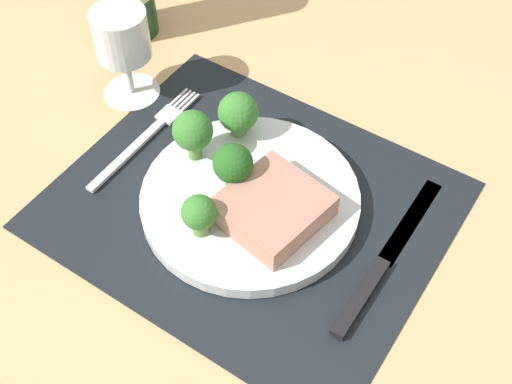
% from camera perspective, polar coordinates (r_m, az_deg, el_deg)
% --- Properties ---
extents(ground_plane, '(1.40, 1.10, 0.03)m').
position_cam_1_polar(ground_plane, '(0.74, -0.49, -1.86)').
color(ground_plane, tan).
extents(placemat, '(0.41, 0.34, 0.00)m').
position_cam_1_polar(placemat, '(0.73, -0.50, -1.08)').
color(placemat, black).
rests_on(placemat, ground_plane).
extents(plate, '(0.24, 0.24, 0.02)m').
position_cam_1_polar(plate, '(0.72, -0.50, -0.62)').
color(plate, silver).
rests_on(plate, placemat).
extents(steak, '(0.11, 0.12, 0.03)m').
position_cam_1_polar(steak, '(0.69, 1.43, -1.39)').
color(steak, tan).
rests_on(steak, plate).
extents(broccoli_front_edge, '(0.04, 0.04, 0.06)m').
position_cam_1_polar(broccoli_front_edge, '(0.70, -1.96, 2.38)').
color(broccoli_front_edge, '#5B8942').
rests_on(broccoli_front_edge, plate).
extents(broccoli_center, '(0.04, 0.04, 0.05)m').
position_cam_1_polar(broccoli_center, '(0.67, -4.89, -1.86)').
color(broccoli_center, '#5B8942').
rests_on(broccoli_center, plate).
extents(broccoli_near_fork, '(0.05, 0.05, 0.06)m').
position_cam_1_polar(broccoli_near_fork, '(0.73, -5.45, 5.19)').
color(broccoli_near_fork, '#5B8942').
rests_on(broccoli_near_fork, plate).
extents(broccoli_back_left, '(0.05, 0.05, 0.06)m').
position_cam_1_polar(broccoli_back_left, '(0.76, -1.54, 6.80)').
color(broccoli_back_left, '#6B994C').
rests_on(broccoli_back_left, plate).
extents(fork, '(0.02, 0.19, 0.01)m').
position_cam_1_polar(fork, '(0.80, -9.41, 4.72)').
color(fork, silver).
rests_on(fork, placemat).
extents(knife, '(0.02, 0.23, 0.01)m').
position_cam_1_polar(knife, '(0.69, 10.68, -6.22)').
color(knife, black).
rests_on(knife, placemat).
extents(wine_glass, '(0.07, 0.07, 0.12)m').
position_cam_1_polar(wine_glass, '(0.82, -11.41, 12.60)').
color(wine_glass, silver).
rests_on(wine_glass, ground_plane).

